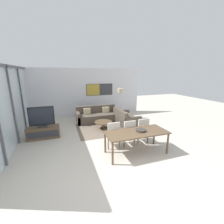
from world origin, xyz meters
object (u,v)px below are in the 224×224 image
floor_lamp (120,93)px  dining_table (137,134)px  coffee_table (103,123)px  fruit_bowl (141,130)px  dining_chair_left (113,133)px  tv_console (43,132)px  television (42,117)px  sofa_main (97,116)px  sofa_side (125,120)px  dining_chair_centre (128,131)px  dining_chair_right (142,129)px

floor_lamp → dining_table: bearing=-104.5°
coffee_table → dining_table: dining_table is taller
dining_table → fruit_bowl: bearing=0.4°
dining_table → dining_chair_left: bearing=132.7°
tv_console → television: (0.00, 0.00, 0.63)m
television → dining_chair_left: (2.35, -1.61, -0.36)m
sofa_main → coffee_table: bearing=-90.0°
fruit_bowl → dining_table: bearing=-179.6°
tv_console → floor_lamp: 4.34m
sofa_side → fruit_bowl: (-0.62, -2.58, 0.50)m
fruit_bowl → floor_lamp: size_ratio=0.19×
coffee_table → tv_console: bearing=-175.2°
tv_console → dining_chair_left: dining_chair_left is taller
dining_chair_left → fruit_bowl: bearing=-40.6°
coffee_table → fruit_bowl: 2.56m
sofa_main → dining_chair_left: size_ratio=2.31×
dining_table → dining_chair_centre: size_ratio=2.11×
sofa_main → coffee_table: 1.22m
sofa_side → dining_chair_right: size_ratio=1.59×
sofa_main → dining_chair_left: dining_chair_left is taller
tv_console → sofa_main: (2.54, 1.44, 0.03)m
dining_chair_left → fruit_bowl: size_ratio=2.93×
sofa_side → dining_chair_right: bearing=174.2°
sofa_main → dining_chair_centre: (0.39, -3.07, 0.24)m
coffee_table → floor_lamp: 2.21m
coffee_table → dining_chair_right: bearing=-61.7°
television → dining_chair_centre: bearing=-29.2°
dining_table → television: bearing=142.6°
sofa_main → coffee_table: sofa_main is taller
dining_chair_centre → coffee_table: bearing=101.9°
tv_console → floor_lamp: (3.90, 1.51, 1.19)m
dining_chair_centre → dining_chair_right: (0.58, 0.05, 0.00)m
coffee_table → floor_lamp: floor_lamp is taller
coffee_table → dining_chair_left: (-0.19, -1.83, 0.25)m
sofa_main → fruit_bowl: (0.54, -3.67, 0.50)m
television → coffee_table: (2.54, 0.21, -0.61)m
floor_lamp → sofa_side: bearing=-99.7°
dining_table → dining_chair_right: dining_chair_right is taller
tv_console → dining_chair_right: (3.50, -1.58, 0.27)m
dining_table → dining_chair_left: size_ratio=2.11×
tv_console → coffee_table: 2.55m
dining_chair_left → floor_lamp: 3.60m
television → floor_lamp: size_ratio=0.55×
dining_table → sofa_main: bearing=96.0°
sofa_side → tv_console: bearing=95.3°
television → dining_chair_right: (3.50, -1.58, -0.36)m
fruit_bowl → floor_lamp: bearing=77.7°
television → dining_chair_right: 3.86m
dining_table → fruit_bowl: size_ratio=6.18×
dining_chair_centre → fruit_bowl: dining_chair_centre is taller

